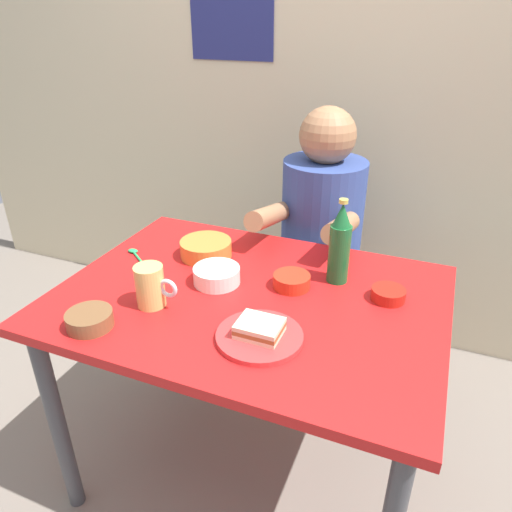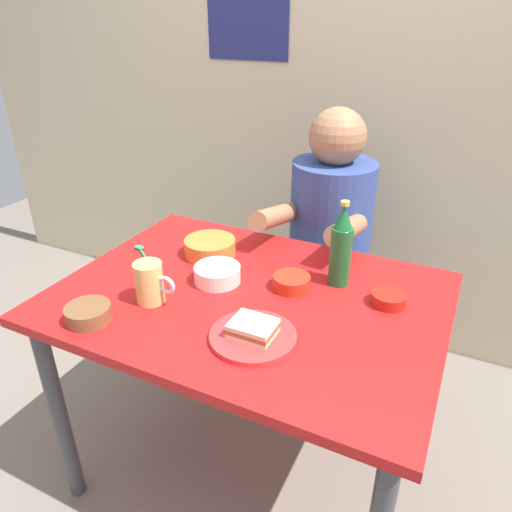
# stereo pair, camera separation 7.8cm
# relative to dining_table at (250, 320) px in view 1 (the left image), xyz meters

# --- Properties ---
(ground_plane) EXTENTS (6.00, 6.00, 0.00)m
(ground_plane) POSITION_rel_dining_table_xyz_m (0.00, 0.00, -0.65)
(ground_plane) COLOR slate
(wall_back) EXTENTS (4.40, 0.09, 2.60)m
(wall_back) POSITION_rel_dining_table_xyz_m (-0.00, 1.05, 0.65)
(wall_back) COLOR beige
(wall_back) RESTS_ON ground
(dining_table) EXTENTS (1.10, 0.80, 0.74)m
(dining_table) POSITION_rel_dining_table_xyz_m (0.00, 0.00, 0.00)
(dining_table) COLOR red
(dining_table) RESTS_ON ground
(stool) EXTENTS (0.34, 0.34, 0.45)m
(stool) POSITION_rel_dining_table_xyz_m (0.04, 0.63, -0.30)
(stool) COLOR #4C4C51
(stool) RESTS_ON ground
(person_seated) EXTENTS (0.33, 0.56, 0.72)m
(person_seated) POSITION_rel_dining_table_xyz_m (0.04, 0.62, 0.12)
(person_seated) COLOR #33478C
(person_seated) RESTS_ON stool
(plate_orange) EXTENTS (0.22, 0.22, 0.01)m
(plate_orange) POSITION_rel_dining_table_xyz_m (0.11, -0.18, 0.10)
(plate_orange) COLOR red
(plate_orange) RESTS_ON dining_table
(sandwich) EXTENTS (0.11, 0.09, 0.04)m
(sandwich) POSITION_rel_dining_table_xyz_m (0.11, -0.18, 0.13)
(sandwich) COLOR beige
(sandwich) RESTS_ON plate_orange
(beer_mug) EXTENTS (0.13, 0.08, 0.12)m
(beer_mug) POSITION_rel_dining_table_xyz_m (-0.23, -0.15, 0.15)
(beer_mug) COLOR #D1BC66
(beer_mug) RESTS_ON dining_table
(beer_bottle) EXTENTS (0.06, 0.06, 0.26)m
(beer_bottle) POSITION_rel_dining_table_xyz_m (0.21, 0.17, 0.21)
(beer_bottle) COLOR #19602D
(beer_bottle) RESTS_ON dining_table
(sambal_bowl_red) EXTENTS (0.10, 0.10, 0.03)m
(sambal_bowl_red) POSITION_rel_dining_table_xyz_m (0.37, 0.12, 0.11)
(sambal_bowl_red) COLOR #B21E14
(sambal_bowl_red) RESTS_ON dining_table
(sauce_bowl_chili) EXTENTS (0.11, 0.11, 0.04)m
(sauce_bowl_chili) POSITION_rel_dining_table_xyz_m (0.10, 0.08, 0.12)
(sauce_bowl_chili) COLOR red
(sauce_bowl_chili) RESTS_ON dining_table
(condiment_bowl_brown) EXTENTS (0.12, 0.12, 0.04)m
(condiment_bowl_brown) POSITION_rel_dining_table_xyz_m (-0.32, -0.30, 0.12)
(condiment_bowl_brown) COLOR brown
(condiment_bowl_brown) RESTS_ON dining_table
(soup_bowl_orange) EXTENTS (0.17, 0.17, 0.05)m
(soup_bowl_orange) POSITION_rel_dining_table_xyz_m (-0.23, 0.17, 0.12)
(soup_bowl_orange) COLOR orange
(soup_bowl_orange) RESTS_ON dining_table
(rice_bowl_white) EXTENTS (0.14, 0.14, 0.05)m
(rice_bowl_white) POSITION_rel_dining_table_xyz_m (-0.12, 0.02, 0.12)
(rice_bowl_white) COLOR silver
(rice_bowl_white) RESTS_ON dining_table
(spoon) EXTENTS (0.11, 0.08, 0.01)m
(spoon) POSITION_rel_dining_table_xyz_m (-0.45, 0.08, 0.10)
(spoon) COLOR #26A559
(spoon) RESTS_ON dining_table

